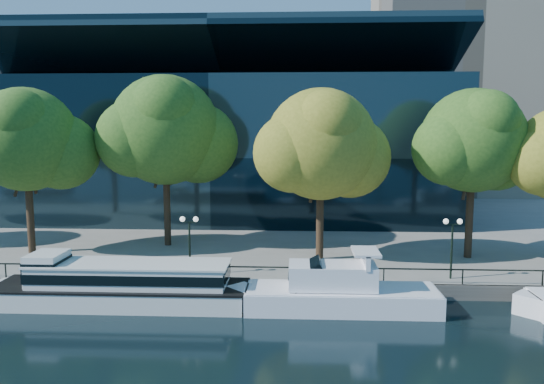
# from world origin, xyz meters

# --- Properties ---
(ground) EXTENTS (160.00, 160.00, 0.00)m
(ground) POSITION_xyz_m (0.00, 0.00, 0.00)
(ground) COLOR black
(ground) RESTS_ON ground
(promenade) EXTENTS (90.00, 67.08, 1.00)m
(promenade) POSITION_xyz_m (0.00, 36.38, 0.50)
(promenade) COLOR slate
(promenade) RESTS_ON ground
(railing) EXTENTS (88.20, 0.08, 0.99)m
(railing) POSITION_xyz_m (0.00, 3.25, 1.94)
(railing) COLOR black
(railing) RESTS_ON promenade
(convention_building) EXTENTS (50.00, 24.57, 21.43)m
(convention_building) POSITION_xyz_m (-4.00, 31.79, 8.51)
(convention_building) COLOR black
(convention_building) RESTS_ON ground
(tour_boat) EXTENTS (17.11, 3.82, 3.25)m
(tour_boat) POSITION_xyz_m (-6.86, 1.16, 1.38)
(tour_boat) COLOR silver
(tour_boat) RESTS_ON ground
(cruiser_near) EXTENTS (12.81, 3.30, 3.71)m
(cruiser_near) POSITION_xyz_m (6.60, 0.84, 1.15)
(cruiser_near) COLOR white
(cruiser_near) RESTS_ON ground
(tree_1) EXTENTS (10.10, 8.28, 13.05)m
(tree_1) POSITION_xyz_m (-16.59, 10.16, 9.83)
(tree_1) COLOR black
(tree_1) RESTS_ON promenade
(tree_2) EXTENTS (11.37, 9.32, 14.27)m
(tree_2) POSITION_xyz_m (-6.38, 13.38, 10.52)
(tree_2) COLOR black
(tree_2) RESTS_ON promenade
(tree_3) EXTENTS (10.36, 8.50, 12.86)m
(tree_3) POSITION_xyz_m (6.29, 9.17, 9.54)
(tree_3) COLOR black
(tree_3) RESTS_ON promenade
(tree_4) EXTENTS (9.75, 8.00, 12.87)m
(tree_4) POSITION_xyz_m (17.72, 10.31, 9.79)
(tree_4) COLOR black
(tree_4) RESTS_ON promenade
(lamp_1) EXTENTS (1.26, 0.36, 4.03)m
(lamp_1) POSITION_xyz_m (-2.84, 4.50, 3.98)
(lamp_1) COLOR black
(lamp_1) RESTS_ON promenade
(lamp_2) EXTENTS (1.26, 0.36, 4.03)m
(lamp_2) POSITION_xyz_m (14.61, 4.50, 3.98)
(lamp_2) COLOR black
(lamp_2) RESTS_ON promenade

